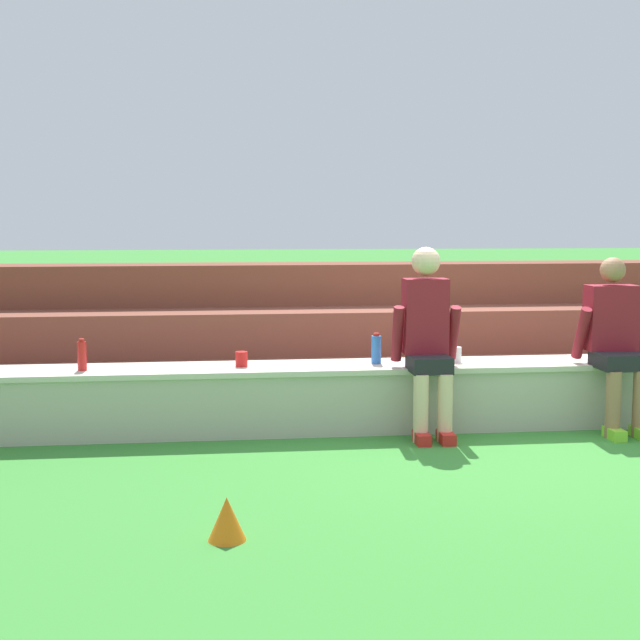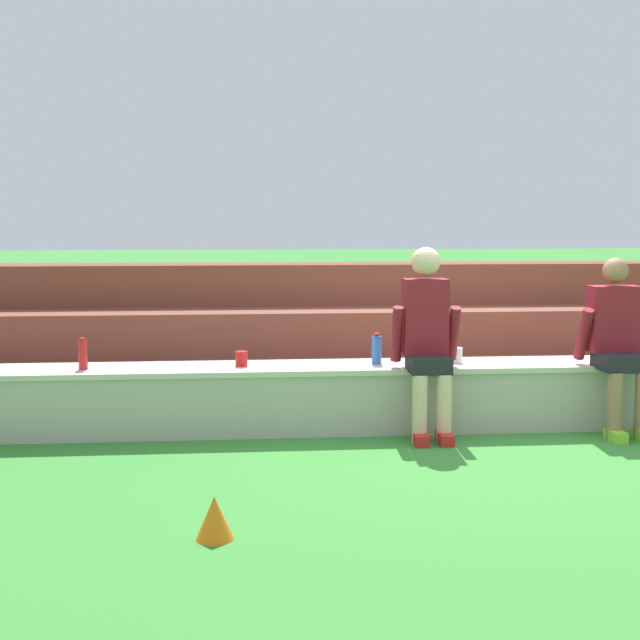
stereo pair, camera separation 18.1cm
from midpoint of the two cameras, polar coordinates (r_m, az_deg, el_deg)
The scene contains 10 objects.
ground_plane at distance 6.83m, azimuth 11.38°, elevation -7.23°, with size 80.00×80.00×0.00m, color #388433.
stone_seating_wall at distance 7.01m, azimuth 10.83°, elevation -4.61°, with size 9.26×0.56×0.50m.
brick_bleachers at distance 8.47m, azimuth 7.99°, elevation -1.34°, with size 11.72×1.83×1.18m.
person_left_of_center at distance 6.56m, azimuth 7.70°, elevation -1.08°, with size 0.50×0.54×1.40m.
person_center at distance 7.02m, azimuth 19.38°, elevation -1.28°, with size 0.56×0.56×1.32m.
water_bottle_near_left at distance 6.79m, azimuth 4.43°, elevation -1.91°, with size 0.08×0.08×0.24m.
water_bottle_center_gap at distance 6.74m, azimuth -14.30°, elevation -2.17°, with size 0.07×0.07×0.23m.
plastic_cup_left_end at distance 6.92m, azimuth 9.56°, elevation -2.25°, with size 0.09×0.09×0.12m, color white.
plastic_cup_right_end at distance 6.70m, azimuth -4.31°, elevation -2.51°, with size 0.09×0.09×0.11m, color red.
sports_cone at distance 4.58m, azimuth -5.67°, elevation -12.59°, with size 0.19×0.19×0.22m, color orange.
Camera 2 is at (-1.82, -6.36, 1.61)m, focal length 49.62 mm.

